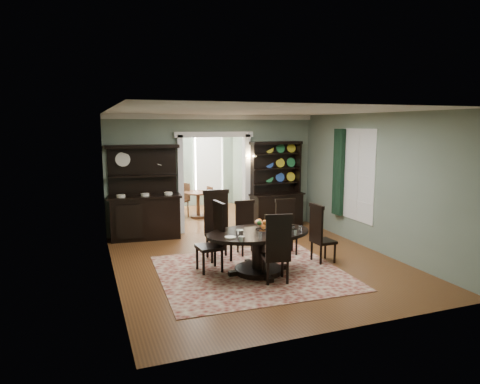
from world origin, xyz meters
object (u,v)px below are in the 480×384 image
object	(u,v)px
dining_table	(259,244)
sideboard	(145,206)
welsh_dresser	(276,196)
parlor_table	(198,201)

from	to	relation	value
dining_table	sideboard	world-z (taller)	sideboard
welsh_dresser	parlor_table	bearing A→B (deg)	127.52
welsh_dresser	sideboard	bearing A→B (deg)	174.89
parlor_table	dining_table	bearing A→B (deg)	-92.14
dining_table	sideboard	xyz separation A→B (m)	(-1.62, 3.26, 0.24)
dining_table	parlor_table	distance (m)	5.11
sideboard	parlor_table	xyz separation A→B (m)	(1.81, 1.85, -0.29)
dining_table	sideboard	size ratio (longest dim) A/B	0.92
sideboard	dining_table	bearing A→B (deg)	-58.42
dining_table	welsh_dresser	distance (m)	3.79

